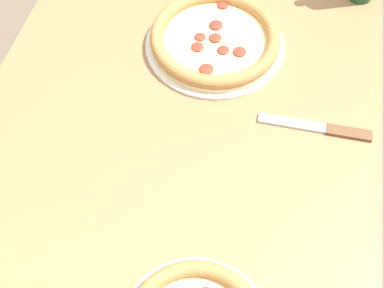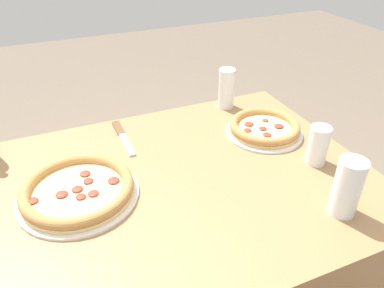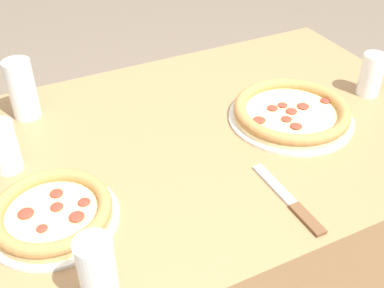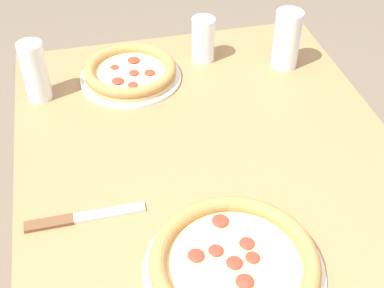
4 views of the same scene
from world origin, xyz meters
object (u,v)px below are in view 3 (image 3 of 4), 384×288
at_px(glass_cola, 98,278).
at_px(knife, 290,201).
at_px(pizza_salami, 52,213).
at_px(glass_orange_juice, 5,149).
at_px(glass_lemonade, 23,91).
at_px(pizza_veggie, 291,112).
at_px(glass_mango_juice, 371,76).

xyz_separation_m(glass_cola, knife, (-0.43, -0.07, -0.07)).
relative_size(pizza_salami, glass_orange_juice, 2.16).
bearing_deg(knife, glass_lemonade, -53.86).
xyz_separation_m(glass_cola, glass_lemonade, (-0.00, -0.65, 0.00)).
height_order(pizza_veggie, glass_orange_juice, glass_orange_juice).
relative_size(pizza_salami, glass_cola, 1.73).
distance_m(pizza_salami, knife, 0.49).
distance_m(glass_cola, glass_lemonade, 0.65).
xyz_separation_m(glass_orange_juice, glass_lemonade, (-0.08, -0.21, 0.02)).
height_order(glass_orange_juice, glass_mango_juice, glass_orange_juice).
height_order(glass_cola, glass_lemonade, glass_lemonade).
height_order(glass_lemonade, knife, glass_lemonade).
height_order(pizza_veggie, glass_lemonade, glass_lemonade).
distance_m(pizza_salami, glass_orange_juice, 0.22).
bearing_deg(knife, glass_cola, 8.55).
relative_size(pizza_veggie, glass_lemonade, 2.05).
height_order(pizza_salami, glass_orange_juice, glass_orange_juice).
height_order(pizza_veggie, knife, pizza_veggie).
bearing_deg(glass_cola, glass_lemonade, -90.28).
distance_m(pizza_salami, pizza_veggie, 0.65).
xyz_separation_m(pizza_veggie, glass_mango_juice, (-0.28, -0.01, 0.03)).
bearing_deg(glass_mango_juice, glass_cola, 20.63).
bearing_deg(knife, pizza_veggie, -125.88).
relative_size(pizza_salami, glass_mango_juice, 2.20).
distance_m(glass_orange_juice, glass_cola, 0.45).
bearing_deg(glass_cola, knife, -171.45).
xyz_separation_m(glass_mango_juice, knife, (0.46, 0.27, -0.05)).
distance_m(pizza_salami, glass_cola, 0.24).
xyz_separation_m(pizza_salami, knife, (-0.46, 0.17, -0.02)).
xyz_separation_m(pizza_salami, pizza_veggie, (-0.65, -0.09, 0.00)).
bearing_deg(glass_mango_juice, knife, 30.44).
distance_m(glass_orange_juice, knife, 0.64).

